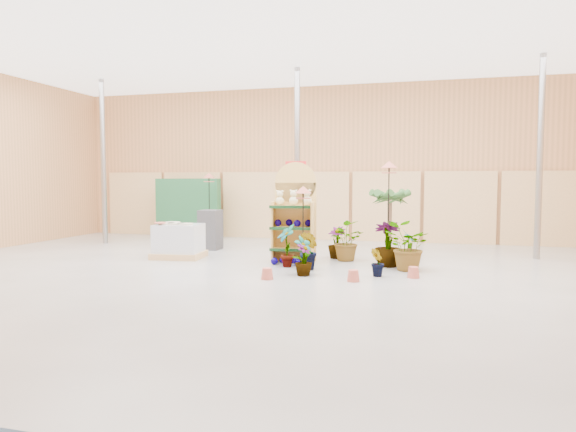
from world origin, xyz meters
name	(u,v)px	position (x,y,z in m)	size (l,w,h in m)	color
room	(266,157)	(0.00, 0.91, 2.21)	(15.20, 12.10, 4.70)	gray
display_shelf	(295,216)	(0.37, 1.78, 0.98)	(0.97, 0.69, 2.15)	tan
teddy_bears	(294,199)	(0.39, 1.68, 1.36)	(0.79, 0.20, 0.33)	beige
gazing_balls_shelf	(293,223)	(0.37, 1.66, 0.84)	(0.79, 0.27, 0.15)	#08005E
gazing_balls_floor	(287,261)	(0.32, 1.32, 0.07)	(0.63, 0.39, 0.15)	#08005E
pallet_stack	(179,241)	(-2.27, 1.58, 0.38)	(1.16, 1.00, 0.80)	tan
charcoal_planters	(210,230)	(-2.16, 3.09, 0.50)	(0.50, 0.50, 1.00)	#313134
trellis_stock	(188,209)	(-3.80, 5.20, 0.90)	(2.00, 0.30, 1.80)	#1F5933
offer_sign	(296,188)	(0.10, 2.98, 1.57)	(0.50, 0.08, 2.20)	gray
bird_table_front	(303,192)	(0.71, 1.14, 1.51)	(0.34, 0.34, 1.63)	black
bird_table_right	(389,168)	(2.36, 1.72, 1.99)	(0.34, 0.34, 2.14)	black
bird_table_back	(209,178)	(-2.76, 4.39, 1.81)	(0.34, 0.34, 1.95)	black
palm	(390,196)	(2.32, 2.79, 1.40)	(0.70, 0.70, 1.65)	brown
potted_plant_0	(287,246)	(0.40, 1.03, 0.43)	(0.46, 0.31, 0.87)	#2C5924
potted_plant_1	(309,251)	(0.91, 0.81, 0.38)	(0.42, 0.33, 0.76)	#2C5924
potted_plant_3	(388,244)	(2.36, 1.62, 0.47)	(0.52, 0.52, 0.93)	#2C5924
potted_plant_4	(408,247)	(2.76, 2.17, 0.35)	(0.37, 0.25, 0.70)	#2C5924
potted_plant_5	(307,247)	(0.58, 2.05, 0.27)	(0.30, 0.24, 0.55)	#2C5924
potted_plant_6	(344,241)	(1.39, 2.17, 0.43)	(0.77, 0.67, 0.85)	#2C5924
potted_plant_7	(304,260)	(0.94, 0.20, 0.29)	(0.33, 0.33, 0.58)	#2C5924
potted_plant_8	(303,255)	(0.90, 0.38, 0.36)	(0.38, 0.25, 0.71)	#2C5924
potted_plant_9	(378,262)	(2.27, 0.44, 0.27)	(0.29, 0.24, 0.53)	#2C5924
potted_plant_10	(406,246)	(2.74, 1.22, 0.47)	(0.85, 0.74, 0.95)	#2C5924
potted_plant_11	(337,242)	(1.18, 2.44, 0.36)	(0.40, 0.40, 0.71)	#2C5924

